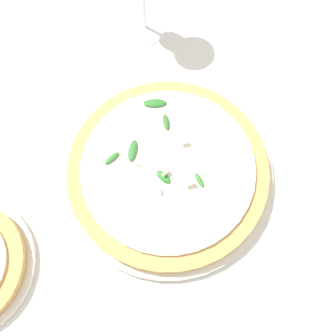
% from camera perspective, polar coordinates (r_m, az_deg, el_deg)
% --- Properties ---
extents(ground_plane, '(6.00, 6.00, 0.00)m').
position_cam_1_polar(ground_plane, '(0.64, -2.61, 0.97)').
color(ground_plane, silver).
extents(pizza_arugula_main, '(0.33, 0.33, 0.05)m').
position_cam_1_polar(pizza_arugula_main, '(0.61, -0.01, -0.43)').
color(pizza_arugula_main, silver).
rests_on(pizza_arugula_main, ground_plane).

